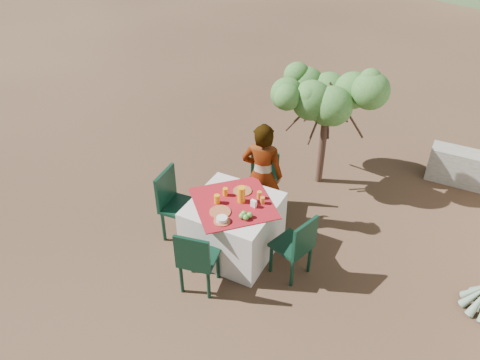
# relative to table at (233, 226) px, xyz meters

# --- Properties ---
(ground) EXTENTS (160.00, 160.00, 0.00)m
(ground) POSITION_rel_table_xyz_m (-0.37, -0.42, -0.38)
(ground) COLOR #342217
(ground) RESTS_ON ground
(table) EXTENTS (1.30, 1.30, 0.76)m
(table) POSITION_rel_table_xyz_m (0.00, 0.00, 0.00)
(table) COLOR white
(table) RESTS_ON ground
(chair_far) EXTENTS (0.48, 0.48, 0.86)m
(chair_far) POSITION_rel_table_xyz_m (-0.05, 1.00, 0.10)
(chair_far) COLOR black
(chair_far) RESTS_ON ground
(chair_near) EXTENTS (0.48, 0.48, 0.89)m
(chair_near) POSITION_rel_table_xyz_m (-0.04, -0.81, 0.12)
(chair_near) COLOR black
(chair_near) RESTS_ON ground
(chair_left) EXTENTS (0.49, 0.49, 0.98)m
(chair_left) POSITION_rel_table_xyz_m (-0.82, -0.09, 0.17)
(chair_left) COLOR black
(chair_left) RESTS_ON ground
(chair_right) EXTENTS (0.52, 0.52, 0.89)m
(chair_right) POSITION_rel_table_xyz_m (0.88, -0.06, 0.11)
(chair_right) COLOR black
(chair_right) RESTS_ON ground
(person) EXTENTS (0.62, 0.48, 1.53)m
(person) POSITION_rel_table_xyz_m (0.06, 0.70, 0.38)
(person) COLOR #8C6651
(person) RESTS_ON ground
(shrub_tree) EXTENTS (1.44, 1.41, 1.69)m
(shrub_tree) POSITION_rel_table_xyz_m (0.51, 2.05, 0.96)
(shrub_tree) COLOR #462E23
(shrub_tree) RESTS_ON ground
(plate_far) EXTENTS (0.24, 0.24, 0.01)m
(plate_far) POSITION_rel_table_xyz_m (-0.01, 0.26, 0.39)
(plate_far) COLOR brown
(plate_far) RESTS_ON table
(plate_near) EXTENTS (0.26, 0.26, 0.01)m
(plate_near) POSITION_rel_table_xyz_m (-0.05, -0.24, 0.39)
(plate_near) COLOR brown
(plate_near) RESTS_ON table
(glass_far) EXTENTS (0.06, 0.06, 0.10)m
(glass_far) POSITION_rel_table_xyz_m (-0.16, 0.09, 0.43)
(glass_far) COLOR orange
(glass_far) RESTS_ON table
(glass_near) EXTENTS (0.07, 0.07, 0.11)m
(glass_near) POSITION_rel_table_xyz_m (-0.17, -0.09, 0.44)
(glass_near) COLOR orange
(glass_near) RESTS_ON table
(juice_pitcher) EXTENTS (0.10, 0.10, 0.21)m
(juice_pitcher) POSITION_rel_table_xyz_m (0.08, 0.07, 0.49)
(juice_pitcher) COLOR orange
(juice_pitcher) RESTS_ON table
(bowl_plate) EXTENTS (0.20, 0.20, 0.01)m
(bowl_plate) POSITION_rel_table_xyz_m (0.05, -0.37, 0.39)
(bowl_plate) COLOR brown
(bowl_plate) RESTS_ON table
(white_bowl) EXTENTS (0.13, 0.13, 0.05)m
(white_bowl) POSITION_rel_table_xyz_m (0.05, -0.37, 0.42)
(white_bowl) COLOR white
(white_bowl) RESTS_ON bowl_plate
(jar_left) EXTENTS (0.06, 0.06, 0.09)m
(jar_left) POSITION_rel_table_xyz_m (0.32, 0.16, 0.43)
(jar_left) COLOR orange
(jar_left) RESTS_ON table
(jar_right) EXTENTS (0.06, 0.06, 0.10)m
(jar_right) POSITION_rel_table_xyz_m (0.24, 0.23, 0.43)
(jar_right) COLOR orange
(jar_right) RESTS_ON table
(napkin_holder) EXTENTS (0.08, 0.05, 0.09)m
(napkin_holder) POSITION_rel_table_xyz_m (0.26, 0.05, 0.43)
(napkin_holder) COLOR white
(napkin_holder) RESTS_ON table
(fruit_cluster) EXTENTS (0.14, 0.13, 0.07)m
(fruit_cluster) POSITION_rel_table_xyz_m (0.26, -0.19, 0.42)
(fruit_cluster) COLOR #569C39
(fruit_cluster) RESTS_ON table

